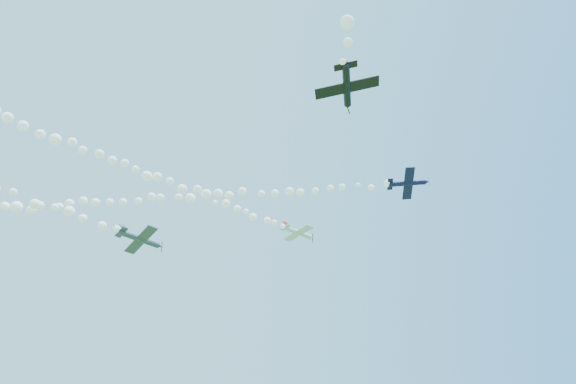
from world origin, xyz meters
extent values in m
cylinder|color=silver|center=(10.16, 14.80, 52.56)|extent=(6.33, 2.93, 1.03)
cone|color=silver|center=(13.31, 16.22, 52.63)|extent=(1.00, 1.05, 0.87)
cone|color=#B12414|center=(13.74, 16.42, 52.64)|extent=(0.40, 0.39, 0.30)
cube|color=black|center=(13.63, 16.36, 52.64)|extent=(0.14, 0.34, 2.02)
cube|color=silver|center=(10.40, 14.92, 52.44)|extent=(4.68, 7.79, 0.89)
cube|color=silver|center=(7.55, 13.62, 52.55)|extent=(1.96, 2.88, 0.35)
cube|color=#B12414|center=(7.49, 13.53, 53.13)|extent=(0.98, 0.62, 1.30)
sphere|color=black|center=(10.99, 15.14, 52.98)|extent=(1.02, 1.08, 0.85)
cylinder|color=#0D0D3A|center=(24.73, -4.28, 52.33)|extent=(6.22, 1.99, 0.96)
cone|color=#0D0D3A|center=(27.91, -5.29, 52.39)|extent=(0.87, 0.94, 0.83)
cone|color=silver|center=(28.35, -5.42, 52.39)|extent=(0.36, 0.34, 0.29)
cube|color=black|center=(28.23, -5.39, 52.39)|extent=(0.13, 0.38, 1.95)
cube|color=#0D0D3A|center=(24.97, -4.38, 52.22)|extent=(3.75, 7.66, 1.07)
cube|color=#0D0D3A|center=(22.09, -3.45, 52.34)|extent=(1.63, 2.80, 0.41)
cube|color=silver|center=(22.02, -3.36, 52.90)|extent=(0.98, 0.52, 1.25)
sphere|color=black|center=(25.57, -4.50, 52.73)|extent=(0.94, 1.01, 0.83)
cylinder|color=#323A49|center=(-17.45, 5.04, 41.58)|extent=(5.90, 4.46, 1.00)
cone|color=#323A49|center=(-14.34, 6.71, 41.63)|extent=(1.13, 1.15, 0.88)
cone|color=navy|center=(-13.90, 6.94, 41.64)|extent=(0.45, 0.44, 0.31)
cube|color=black|center=(-14.02, 6.88, 41.63)|extent=(0.25, 0.35, 2.07)
cube|color=#323A49|center=(-17.20, 5.16, 41.46)|extent=(5.22, 7.84, 1.06)
cube|color=#323A49|center=(-20.04, 3.66, 41.60)|extent=(2.14, 2.92, 0.41)
cube|color=navy|center=(-20.15, 3.67, 42.19)|extent=(1.04, 0.69, 1.32)
sphere|color=black|center=(-16.66, 5.51, 42.00)|extent=(1.11, 1.13, 0.88)
cylinder|color=black|center=(4.26, -32.47, 39.58)|extent=(1.65, 5.36, 0.82)
cone|color=black|center=(5.23, -29.77, 39.62)|extent=(0.81, 0.74, 0.72)
cone|color=gold|center=(5.36, -29.40, 39.63)|extent=(0.29, 0.31, 0.25)
cube|color=black|center=(5.32, -29.50, 39.62)|extent=(0.40, 0.15, 1.68)
cube|color=black|center=(4.35, -32.27, 39.47)|extent=(6.53, 3.43, 1.24)
cube|color=black|center=(3.45, -34.72, 39.58)|extent=(2.39, 1.48, 0.47)
cube|color=gold|center=(3.35, -34.76, 40.06)|extent=(0.53, 0.86, 1.07)
sphere|color=black|center=(4.46, -31.75, 39.92)|extent=(0.91, 0.84, 0.74)
camera|label=1|loc=(-8.04, -62.19, 2.00)|focal=30.00mm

